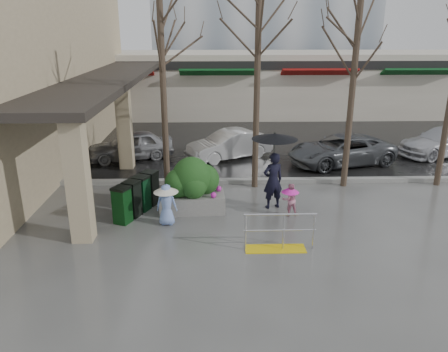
{
  "coord_description": "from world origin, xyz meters",
  "views": [
    {
      "loc": [
        -0.33,
        -11.46,
        5.59
      ],
      "look_at": [
        0.0,
        1.02,
        1.3
      ],
      "focal_mm": 35.0,
      "sensor_mm": 36.0,
      "label": 1
    }
  ],
  "objects_px": {
    "child_pink": "(290,197)",
    "planter": "(192,185)",
    "handrail": "(278,236)",
    "child_blue": "(166,201)",
    "car_a": "(130,145)",
    "tree_midwest": "(258,38)",
    "car_d": "(443,141)",
    "tree_west": "(161,43)",
    "car_c": "(341,150)",
    "tree_mideast": "(356,49)",
    "car_b": "(229,145)",
    "woman": "(274,163)",
    "news_boxes": "(137,196)"
  },
  "relations": [
    {
      "from": "woman",
      "to": "car_d",
      "type": "relative_size",
      "value": 0.58
    },
    {
      "from": "planter",
      "to": "car_b",
      "type": "xyz_separation_m",
      "value": [
        1.38,
        5.79,
        -0.22
      ]
    },
    {
      "from": "tree_midwest",
      "to": "car_b",
      "type": "relative_size",
      "value": 1.83
    },
    {
      "from": "tree_mideast",
      "to": "car_a",
      "type": "xyz_separation_m",
      "value": [
        -8.46,
        3.63,
        -4.23
      ]
    },
    {
      "from": "child_blue",
      "to": "planter",
      "type": "bearing_deg",
      "value": -121.04
    },
    {
      "from": "tree_midwest",
      "to": "child_blue",
      "type": "distance_m",
      "value": 6.22
    },
    {
      "from": "handrail",
      "to": "news_boxes",
      "type": "distance_m",
      "value": 4.78
    },
    {
      "from": "handrail",
      "to": "car_b",
      "type": "height_order",
      "value": "car_b"
    },
    {
      "from": "child_pink",
      "to": "car_a",
      "type": "distance_m",
      "value": 8.65
    },
    {
      "from": "car_a",
      "to": "tree_midwest",
      "type": "bearing_deg",
      "value": 36.89
    },
    {
      "from": "tree_mideast",
      "to": "car_a",
      "type": "relative_size",
      "value": 1.76
    },
    {
      "from": "handrail",
      "to": "news_boxes",
      "type": "relative_size",
      "value": 0.93
    },
    {
      "from": "car_d",
      "to": "tree_west",
      "type": "bearing_deg",
      "value": -90.96
    },
    {
      "from": "car_c",
      "to": "car_d",
      "type": "distance_m",
      "value": 5.22
    },
    {
      "from": "child_pink",
      "to": "car_c",
      "type": "bearing_deg",
      "value": -131.36
    },
    {
      "from": "child_blue",
      "to": "woman",
      "type": "bearing_deg",
      "value": -156.05
    },
    {
      "from": "child_blue",
      "to": "car_b",
      "type": "xyz_separation_m",
      "value": [
        2.1,
        6.81,
        -0.11
      ]
    },
    {
      "from": "tree_west",
      "to": "tree_midwest",
      "type": "xyz_separation_m",
      "value": [
        3.2,
        0.0,
        0.15
      ]
    },
    {
      "from": "car_a",
      "to": "car_c",
      "type": "bearing_deg",
      "value": 65.79
    },
    {
      "from": "handrail",
      "to": "child_blue",
      "type": "distance_m",
      "value": 3.49
    },
    {
      "from": "child_pink",
      "to": "news_boxes",
      "type": "distance_m",
      "value": 4.77
    },
    {
      "from": "handrail",
      "to": "car_c",
      "type": "distance_m",
      "value": 8.34
    },
    {
      "from": "car_a",
      "to": "car_d",
      "type": "distance_m",
      "value": 14.14
    },
    {
      "from": "planter",
      "to": "car_a",
      "type": "xyz_separation_m",
      "value": [
        -2.98,
        5.78,
        -0.22
      ]
    },
    {
      "from": "car_d",
      "to": "planter",
      "type": "bearing_deg",
      "value": -80.25
    },
    {
      "from": "tree_west",
      "to": "woman",
      "type": "bearing_deg",
      "value": -29.01
    },
    {
      "from": "handrail",
      "to": "child_blue",
      "type": "height_order",
      "value": "child_blue"
    },
    {
      "from": "tree_west",
      "to": "planter",
      "type": "distance_m",
      "value": 4.86
    },
    {
      "from": "child_pink",
      "to": "news_boxes",
      "type": "relative_size",
      "value": 0.51
    },
    {
      "from": "child_pink",
      "to": "planter",
      "type": "distance_m",
      "value": 3.07
    },
    {
      "from": "tree_west",
      "to": "car_d",
      "type": "distance_m",
      "value": 13.55
    },
    {
      "from": "handrail",
      "to": "planter",
      "type": "xyz_separation_m",
      "value": [
        -2.35,
        2.64,
        0.47
      ]
    },
    {
      "from": "planter",
      "to": "news_boxes",
      "type": "height_order",
      "value": "planter"
    },
    {
      "from": "tree_midwest",
      "to": "car_a",
      "type": "bearing_deg",
      "value": 144.9
    },
    {
      "from": "car_c",
      "to": "tree_mideast",
      "type": "bearing_deg",
      "value": -28.89
    },
    {
      "from": "tree_west",
      "to": "tree_mideast",
      "type": "height_order",
      "value": "tree_west"
    },
    {
      "from": "car_d",
      "to": "car_b",
      "type": "bearing_deg",
      "value": -107.08
    },
    {
      "from": "car_b",
      "to": "tree_west",
      "type": "bearing_deg",
      "value": -61.39
    },
    {
      "from": "woman",
      "to": "child_blue",
      "type": "height_order",
      "value": "woman"
    },
    {
      "from": "planter",
      "to": "car_d",
      "type": "relative_size",
      "value": 0.48
    },
    {
      "from": "woman",
      "to": "handrail",
      "type": "bearing_deg",
      "value": 66.97
    },
    {
      "from": "woman",
      "to": "child_pink",
      "type": "bearing_deg",
      "value": 108.69
    },
    {
      "from": "woman",
      "to": "car_b",
      "type": "relative_size",
      "value": 0.66
    },
    {
      "from": "tree_west",
      "to": "tree_mideast",
      "type": "xyz_separation_m",
      "value": [
        6.5,
        0.0,
        -0.22
      ]
    },
    {
      "from": "tree_mideast",
      "to": "child_pink",
      "type": "distance_m",
      "value": 5.57
    },
    {
      "from": "woman",
      "to": "car_b",
      "type": "height_order",
      "value": "woman"
    },
    {
      "from": "news_boxes",
      "to": "woman",
      "type": "bearing_deg",
      "value": 28.4
    },
    {
      "from": "child_blue",
      "to": "car_c",
      "type": "relative_size",
      "value": 0.28
    },
    {
      "from": "woman",
      "to": "tree_midwest",
      "type": "bearing_deg",
      "value": -97.64
    },
    {
      "from": "handrail",
      "to": "car_d",
      "type": "relative_size",
      "value": 0.44
    }
  ]
}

